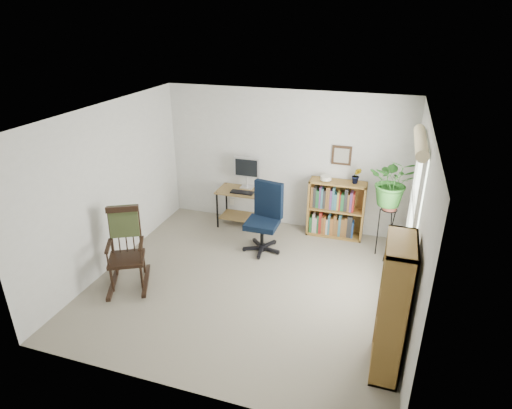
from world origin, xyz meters
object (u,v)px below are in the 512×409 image
(low_bookshelf, at_px, (336,209))
(tall_bookshelf, at_px, (393,308))
(desk, at_px, (245,208))
(rocking_chair, at_px, (125,249))
(office_chair, at_px, (262,219))

(low_bookshelf, distance_m, tall_bookshelf, 3.02)
(desk, distance_m, rocking_chair, 2.44)
(office_chair, relative_size, rocking_chair, 0.99)
(low_bookshelf, xyz_separation_m, tall_bookshelf, (0.96, -2.85, 0.28))
(desk, distance_m, office_chair, 0.97)
(desk, bearing_deg, office_chair, -53.68)
(rocking_chair, bearing_deg, desk, 39.72)
(desk, xyz_separation_m, office_chair, (0.56, -0.76, 0.23))
(low_bookshelf, bearing_deg, desk, -175.69)
(office_chair, distance_m, tall_bookshelf, 2.81)
(rocking_chair, bearing_deg, office_chair, 17.23)
(office_chair, xyz_separation_m, low_bookshelf, (1.04, 0.88, -0.07))
(rocking_chair, height_order, tall_bookshelf, tall_bookshelf)
(desk, relative_size, office_chair, 0.83)
(low_bookshelf, height_order, tall_bookshelf, tall_bookshelf)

